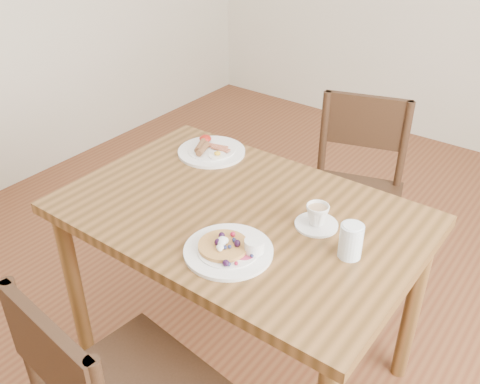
{
  "coord_description": "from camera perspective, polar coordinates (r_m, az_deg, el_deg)",
  "views": [
    {
      "loc": [
        0.9,
        -1.2,
        1.75
      ],
      "look_at": [
        0.0,
        0.0,
        0.82
      ],
      "focal_mm": 40.0,
      "sensor_mm": 36.0,
      "label": 1
    }
  ],
  "objects": [
    {
      "name": "ground",
      "position": [
        2.3,
        0.0,
        -17.6
      ],
      "size": [
        5.0,
        5.0,
        0.0
      ],
      "primitive_type": "plane",
      "color": "brown",
      "rests_on": "ground"
    },
    {
      "name": "breakfast_plate",
      "position": [
        2.15,
        -3.16,
        4.46
      ],
      "size": [
        0.27,
        0.27,
        0.04
      ],
      "color": "white",
      "rests_on": "dining_table"
    },
    {
      "name": "water_glass",
      "position": [
        1.6,
        11.74,
        -5.14
      ],
      "size": [
        0.07,
        0.07,
        0.11
      ],
      "primitive_type": "cylinder",
      "color": "silver",
      "rests_on": "dining_table"
    },
    {
      "name": "dining_table",
      "position": [
        1.86,
        0.0,
        -4.43
      ],
      "size": [
        1.2,
        0.8,
        0.75
      ],
      "color": "brown",
      "rests_on": "ground"
    },
    {
      "name": "chair_far",
      "position": [
        2.47,
        12.09,
        0.53
      ],
      "size": [
        0.53,
        0.53,
        0.88
      ],
      "rotation": [
        0.0,
        0.0,
        3.45
      ],
      "color": "#321E12",
      "rests_on": "ground"
    },
    {
      "name": "pancake_plate",
      "position": [
        1.6,
        -1.06,
        -6.08
      ],
      "size": [
        0.27,
        0.27,
        0.06
      ],
      "color": "white",
      "rests_on": "dining_table"
    },
    {
      "name": "teacup_saucer",
      "position": [
        1.72,
        8.21,
        -2.68
      ],
      "size": [
        0.14,
        0.14,
        0.08
      ],
      "color": "white",
      "rests_on": "dining_table"
    }
  ]
}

